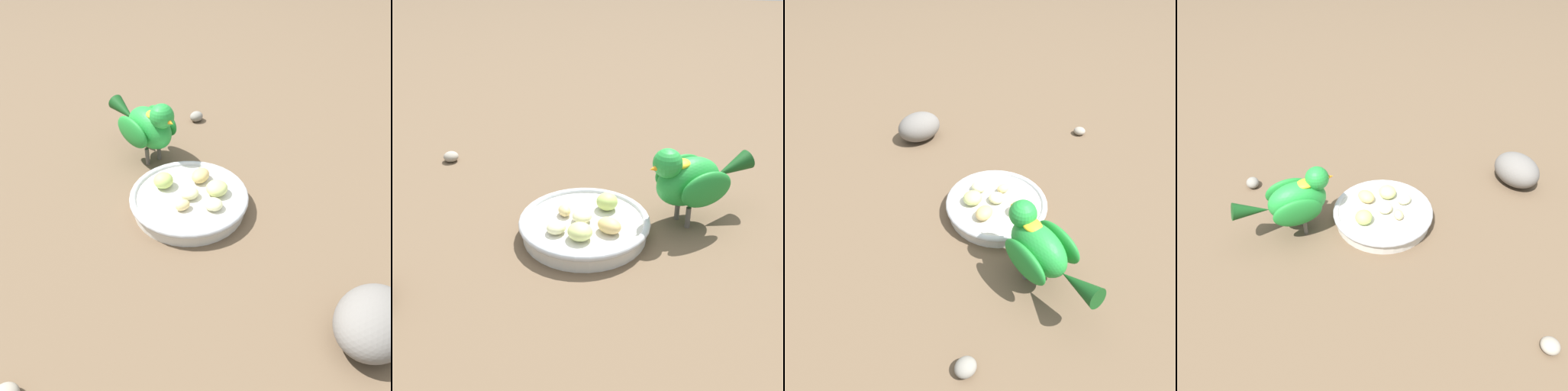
# 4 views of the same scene
# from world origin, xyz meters

# --- Properties ---
(ground_plane) EXTENTS (4.00, 4.00, 0.00)m
(ground_plane) POSITION_xyz_m (0.00, 0.00, 0.00)
(ground_plane) COLOR brown
(feeding_bowl) EXTENTS (0.19, 0.19, 0.03)m
(feeding_bowl) POSITION_xyz_m (0.01, 0.01, 0.02)
(feeding_bowl) COLOR beige
(feeding_bowl) RESTS_ON ground_plane
(apple_piece_0) EXTENTS (0.05, 0.05, 0.02)m
(apple_piece_0) POSITION_xyz_m (0.05, 0.01, 0.04)
(apple_piece_0) COLOR #C6D17A
(apple_piece_0) RESTS_ON feeding_bowl
(apple_piece_1) EXTENTS (0.03, 0.03, 0.02)m
(apple_piece_1) POSITION_xyz_m (-0.01, -0.02, 0.03)
(apple_piece_1) COLOR #E5C67F
(apple_piece_1) RESTS_ON feeding_bowl
(apple_piece_2) EXTENTS (0.04, 0.04, 0.02)m
(apple_piece_2) POSITION_xyz_m (-0.03, 0.04, 0.04)
(apple_piece_2) COLOR #B2CC66
(apple_piece_2) RESTS_ON feeding_bowl
(apple_piece_3) EXTENTS (0.04, 0.05, 0.02)m
(apple_piece_3) POSITION_xyz_m (0.03, 0.05, 0.03)
(apple_piece_3) COLOR tan
(apple_piece_3) RESTS_ON feeding_bowl
(apple_piece_4) EXTENTS (0.03, 0.03, 0.02)m
(apple_piece_4) POSITION_xyz_m (0.01, 0.01, 0.03)
(apple_piece_4) COLOR beige
(apple_piece_4) RESTS_ON feeding_bowl
(apple_piece_5) EXTENTS (0.04, 0.04, 0.02)m
(apple_piece_5) POSITION_xyz_m (0.04, -0.02, 0.03)
(apple_piece_5) COLOR beige
(apple_piece_5) RESTS_ON feeding_bowl
(parrot) EXTENTS (0.13, 0.16, 0.13)m
(parrot) POSITION_xyz_m (-0.05, 0.16, 0.07)
(parrot) COLOR #59544C
(parrot) RESTS_ON ground_plane
(rock_large) EXTENTS (0.13, 0.13, 0.06)m
(rock_large) POSITION_xyz_m (0.18, -0.24, 0.03)
(rock_large) COLOR slate
(rock_large) RESTS_ON ground_plane
(pebble_0) EXTENTS (0.04, 0.04, 0.02)m
(pebble_0) POSITION_xyz_m (0.05, 0.30, 0.01)
(pebble_0) COLOR gray
(pebble_0) RESTS_ON ground_plane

